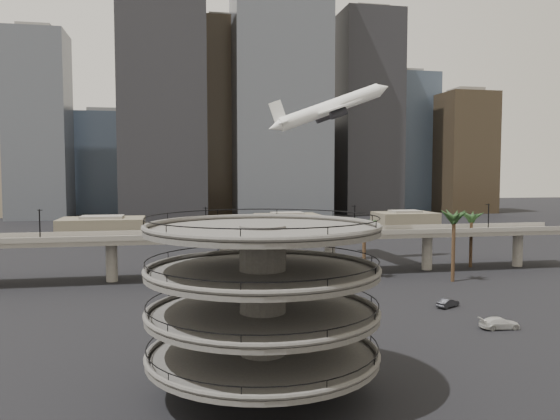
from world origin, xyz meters
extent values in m
plane|color=black|center=(0.00, 0.00, 0.00)|extent=(700.00, 700.00, 0.00)
cylinder|color=#494744|center=(-13.00, -4.00, 8.00)|extent=(4.40, 4.40, 16.50)
cylinder|color=#494744|center=(-13.00, -4.00, 3.77)|extent=(22.00, 22.00, 0.45)
torus|color=#494744|center=(-13.00, -4.00, 4.25)|extent=(22.20, 22.20, 0.50)
torus|color=black|center=(-13.00, -4.00, 5.05)|extent=(21.80, 21.80, 0.10)
cylinder|color=#494744|center=(-13.00, -4.00, 7.78)|extent=(22.00, 22.00, 0.45)
torus|color=#494744|center=(-13.00, -4.00, 8.25)|extent=(22.20, 22.20, 0.50)
torus|color=black|center=(-13.00, -4.00, 9.05)|extent=(21.80, 21.80, 0.10)
cylinder|color=#494744|center=(-13.00, -4.00, 11.78)|extent=(22.00, 22.00, 0.45)
torus|color=#494744|center=(-13.00, -4.00, 12.25)|extent=(22.20, 22.20, 0.50)
torus|color=black|center=(-13.00, -4.00, 13.05)|extent=(21.80, 21.80, 0.10)
cylinder|color=#494744|center=(-13.00, -4.00, 15.78)|extent=(22.00, 22.00, 0.45)
torus|color=#494744|center=(-13.00, -4.00, 16.25)|extent=(22.20, 22.20, 0.50)
torus|color=black|center=(-13.00, -4.00, 17.05)|extent=(21.80, 21.80, 0.10)
cube|color=slate|center=(0.00, 55.00, 8.00)|extent=(130.00, 9.00, 0.90)
cube|color=slate|center=(0.00, 50.50, 8.90)|extent=(130.00, 0.30, 1.00)
cube|color=slate|center=(0.00, 59.50, 8.90)|extent=(130.00, 0.30, 1.00)
cylinder|color=slate|center=(-33.00, 55.00, 3.80)|extent=(2.20, 2.20, 8.00)
cylinder|color=slate|center=(-11.00, 55.00, 3.80)|extent=(2.20, 2.20, 8.00)
cylinder|color=slate|center=(11.00, 55.00, 3.80)|extent=(2.20, 2.20, 8.00)
cylinder|color=slate|center=(33.00, 55.00, 3.80)|extent=(2.20, 2.20, 8.00)
cylinder|color=slate|center=(55.00, 55.00, 3.80)|extent=(2.20, 2.20, 8.00)
cylinder|color=black|center=(-45.00, 51.00, 11.50)|extent=(0.24, 0.24, 6.00)
cylinder|color=black|center=(-15.00, 51.00, 11.50)|extent=(0.24, 0.24, 6.00)
cylinder|color=black|center=(15.00, 51.00, 11.50)|extent=(0.24, 0.24, 6.00)
cylinder|color=black|center=(45.00, 51.00, 11.50)|extent=(0.24, 0.24, 6.00)
cylinder|color=#432F1C|center=(-6.00, 44.00, 6.08)|extent=(0.70, 0.70, 12.15)
ellipsoid|color=#1B3418|center=(-6.00, 44.00, 12.55)|extent=(4.40, 4.40, 2.00)
cylinder|color=#432F1C|center=(16.00, 48.00, 5.40)|extent=(0.70, 0.70, 10.80)
ellipsoid|color=#1B3418|center=(16.00, 48.00, 11.20)|extent=(4.40, 4.40, 2.00)
cylinder|color=#432F1C|center=(32.00, 42.00, 6.30)|extent=(0.70, 0.70, 12.60)
ellipsoid|color=#1B3418|center=(32.00, 42.00, 13.00)|extent=(4.40, 4.40, 2.00)
cylinder|color=#432F1C|center=(44.00, 56.00, 5.62)|extent=(0.70, 0.70, 11.25)
ellipsoid|color=#1B3418|center=(44.00, 56.00, 11.65)|extent=(4.40, 4.40, 2.00)
cube|color=#615A47|center=(-45.00, 140.00, 2.75)|extent=(28.00, 18.00, 5.50)
cube|color=slate|center=(-45.00, 140.00, 5.90)|extent=(14.00, 9.00, 0.80)
cube|color=#615A47|center=(22.00, 150.00, 2.50)|extent=(24.00, 16.00, 5.00)
cube|color=slate|center=(22.00, 150.00, 5.40)|extent=(12.00, 8.00, 0.80)
cube|color=#615A47|center=(65.00, 138.00, 3.00)|extent=(22.00, 15.00, 6.00)
cube|color=slate|center=(65.00, 138.00, 6.40)|extent=(11.00, 7.50, 0.80)
cube|color=#4D515A|center=(-80.00, 210.00, 41.89)|extent=(26.00, 24.00, 83.78)
cube|color=slate|center=(-80.00, 210.00, 84.98)|extent=(14.30, 13.20, 2.40)
cube|color=#3B485B|center=(-55.00, 245.00, 25.78)|extent=(30.00, 30.00, 51.56)
cube|color=slate|center=(-55.00, 245.00, 52.76)|extent=(16.50, 16.50, 2.40)
cube|color=black|center=(-25.00, 200.00, 59.07)|extent=(38.00, 30.00, 118.15)
cube|color=#31271B|center=(5.00, 225.00, 48.33)|extent=(28.00, 26.00, 96.67)
cube|color=slate|center=(5.00, 225.00, 97.87)|extent=(15.40, 14.30, 2.40)
cube|color=#4D515A|center=(30.00, 205.00, 64.45)|extent=(45.00, 32.00, 128.89)
cube|color=#83735A|center=(55.00, 240.00, 22.56)|extent=(24.00, 24.00, 45.11)
cube|color=slate|center=(55.00, 240.00, 46.31)|extent=(13.20, 13.20, 2.40)
cube|color=black|center=(78.00, 215.00, 51.02)|extent=(30.00, 28.00, 102.04)
cube|color=slate|center=(78.00, 215.00, 103.24)|extent=(16.50, 15.40, 2.40)
cube|color=#3B485B|center=(105.00, 235.00, 37.59)|extent=(34.00, 30.00, 75.19)
cube|color=slate|center=(105.00, 235.00, 76.39)|extent=(18.70, 16.50, 2.40)
cube|color=#31271B|center=(130.00, 210.00, 31.15)|extent=(26.00, 26.00, 62.30)
cube|color=slate|center=(130.00, 210.00, 63.50)|extent=(14.30, 14.30, 2.40)
cube|color=#83735A|center=(18.00, 260.00, 20.41)|extent=(22.00, 22.00, 40.82)
cube|color=slate|center=(18.00, 260.00, 42.02)|extent=(12.10, 12.10, 2.40)
cylinder|color=white|center=(14.66, 67.94, 36.12)|extent=(24.95, 4.74, 11.68)
cone|color=white|center=(27.75, 68.73, 40.89)|extent=(4.26, 3.48, 4.12)
cone|color=white|center=(1.57, 67.14, 31.34)|extent=(4.11, 3.12, 3.79)
cube|color=white|center=(14.00, 67.90, 35.30)|extent=(7.23, 27.30, 2.30)
cube|color=white|center=(3.13, 67.24, 32.29)|extent=(2.65, 9.12, 0.95)
cube|color=white|center=(2.27, 67.19, 34.66)|extent=(4.41, 0.58, 5.64)
cylinder|color=#27272C|center=(14.55, 72.89, 34.27)|extent=(4.27, 2.05, 2.99)
cylinder|color=#27272C|center=(15.15, 63.00, 34.27)|extent=(4.27, 2.05, 2.99)
imported|color=red|center=(-6.37, 11.38, 0.81)|extent=(5.15, 3.51, 1.63)
imported|color=#222327|center=(21.04, 23.52, 0.70)|extent=(4.44, 3.31, 1.40)
imported|color=#B8B8B4|center=(22.08, 11.30, 0.79)|extent=(5.54, 2.50, 1.57)
camera|label=1|loc=(-21.26, -54.21, 21.26)|focal=35.00mm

